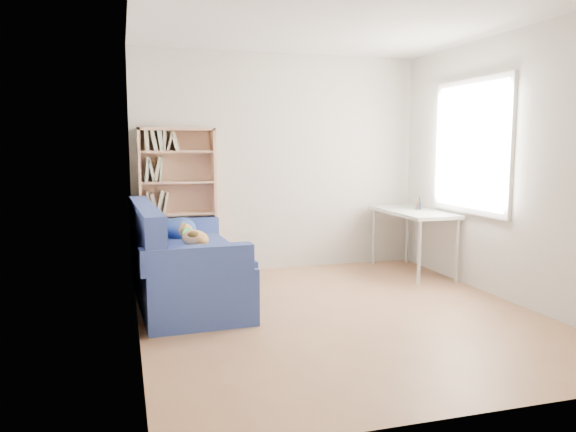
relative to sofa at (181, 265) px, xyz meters
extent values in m
plane|color=#8F6040|center=(1.32, -0.83, -0.36)|extent=(4.00, 4.00, 0.00)
cube|color=silver|center=(1.32, 1.17, 0.94)|extent=(3.50, 0.04, 2.60)
cube|color=silver|center=(1.32, -2.83, 0.94)|extent=(3.50, 0.04, 2.60)
cube|color=silver|center=(-0.43, -0.83, 0.94)|extent=(0.04, 4.00, 2.60)
cube|color=silver|center=(3.07, -0.83, 0.94)|extent=(0.04, 4.00, 2.60)
cube|color=white|center=(1.32, -0.83, 2.24)|extent=(3.50, 4.00, 0.04)
cube|color=white|center=(3.06, -0.23, 1.14)|extent=(0.01, 1.20, 1.30)
cube|color=navy|center=(0.04, -0.02, -0.12)|extent=(1.01, 1.99, 0.49)
cube|color=navy|center=(-0.33, -0.02, 0.36)|extent=(0.27, 1.95, 0.48)
cube|color=navy|center=(0.04, 0.87, 0.23)|extent=(0.93, 0.22, 0.22)
cube|color=navy|center=(0.04, -0.90, 0.23)|extent=(0.93, 0.22, 0.22)
cube|color=navy|center=(0.06, -0.02, 0.15)|extent=(0.99, 1.83, 0.05)
ellipsoid|color=#2E4C97|center=(0.05, 0.62, 0.26)|extent=(0.35, 0.38, 0.26)
ellipsoid|color=#BC6315|center=(0.14, -0.02, 0.26)|extent=(0.32, 0.45, 0.16)
ellipsoid|color=silver|center=(0.20, 0.10, 0.24)|extent=(0.17, 0.20, 0.10)
ellipsoid|color=#3A260F|center=(0.11, -0.07, 0.29)|extent=(0.18, 0.23, 0.08)
sphere|color=#BC6315|center=(0.16, 0.27, 0.29)|extent=(0.14, 0.14, 0.14)
cone|color=#BC6315|center=(0.14, 0.31, 0.36)|extent=(0.07, 0.07, 0.07)
cone|color=#BC6315|center=(0.14, 0.24, 0.36)|extent=(0.07, 0.07, 0.07)
cylinder|color=#29CD67|center=(0.15, 0.20, 0.28)|extent=(0.12, 0.07, 0.11)
cylinder|color=#3A260F|center=(0.12, -0.25, 0.22)|extent=(0.13, 0.15, 0.06)
cube|color=tan|center=(-0.34, 1.02, 0.49)|extent=(0.03, 0.27, 1.71)
cube|color=tan|center=(0.49, 1.02, 0.49)|extent=(0.03, 0.27, 1.71)
cube|color=tan|center=(0.08, 1.02, 1.33)|extent=(0.85, 0.27, 0.03)
cube|color=tan|center=(0.08, 1.02, -0.35)|extent=(0.85, 0.27, 0.03)
cube|color=tan|center=(0.08, 1.14, 0.49)|extent=(0.85, 0.02, 1.71)
cube|color=silver|center=(2.76, 0.46, 0.37)|extent=(0.57, 1.24, 0.04)
cylinder|color=silver|center=(3.00, 1.03, -0.01)|extent=(0.04, 0.04, 0.71)
cylinder|color=silver|center=(3.00, -0.11, -0.01)|extent=(0.04, 0.04, 0.71)
cylinder|color=silver|center=(2.53, 1.03, -0.01)|extent=(0.04, 0.04, 0.71)
cylinder|color=silver|center=(2.53, -0.11, -0.01)|extent=(0.04, 0.04, 0.71)
cylinder|color=white|center=(2.87, 0.55, 0.44)|extent=(0.08, 0.08, 0.09)
camera|label=1|loc=(-0.52, -5.41, 1.16)|focal=35.00mm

